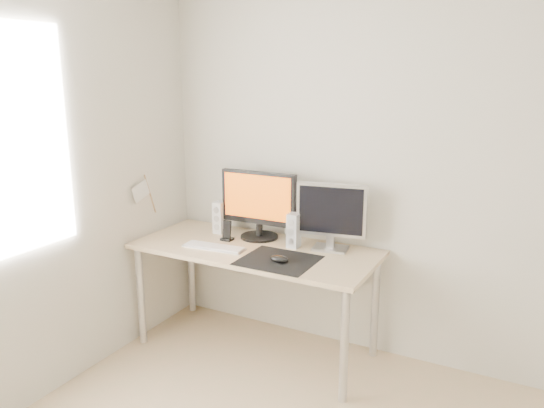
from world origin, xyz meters
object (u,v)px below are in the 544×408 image
(mouse, at_px, (279,259))
(keyboard, at_px, (214,247))
(main_monitor, at_px, (259,202))
(second_monitor, at_px, (331,213))
(speaker_right, at_px, (294,231))
(desk, at_px, (255,259))
(phone_dock, at_px, (227,234))
(speaker_left, at_px, (220,217))

(mouse, xyz_separation_m, keyboard, (-0.50, 0.04, -0.02))
(mouse, relative_size, main_monitor, 0.21)
(second_monitor, xyz_separation_m, keyboard, (-0.68, -0.33, -0.23))
(speaker_right, relative_size, keyboard, 0.53)
(desk, xyz_separation_m, speaker_right, (0.22, 0.12, 0.19))
(desk, bearing_deg, mouse, -33.79)
(second_monitor, relative_size, phone_dock, 3.27)
(main_monitor, height_order, second_monitor, main_monitor)
(speaker_left, height_order, keyboard, speaker_left)
(mouse, distance_m, desk, 0.34)
(main_monitor, distance_m, keyboard, 0.43)
(mouse, distance_m, speaker_left, 0.74)
(second_monitor, bearing_deg, keyboard, -154.28)
(second_monitor, relative_size, keyboard, 1.05)
(mouse, relative_size, speaker_left, 0.52)
(mouse, bearing_deg, phone_dock, 156.31)
(desk, bearing_deg, phone_dock, 169.86)
(speaker_right, xyz_separation_m, keyboard, (-0.45, -0.26, -0.11))
(main_monitor, xyz_separation_m, second_monitor, (0.53, 0.00, -0.01))
(keyboard, bearing_deg, phone_dock, 94.39)
(second_monitor, xyz_separation_m, phone_dock, (-0.69, -0.15, -0.20))
(speaker_left, distance_m, speaker_right, 0.60)
(main_monitor, distance_m, speaker_left, 0.34)
(desk, bearing_deg, keyboard, -148.78)
(speaker_right, xyz_separation_m, phone_dock, (-0.46, -0.08, -0.07))
(second_monitor, height_order, speaker_right, second_monitor)
(speaker_right, bearing_deg, desk, -151.60)
(desk, bearing_deg, main_monitor, 111.47)
(speaker_right, bearing_deg, second_monitor, 16.82)
(desk, relative_size, keyboard, 3.74)
(second_monitor, bearing_deg, phone_dock, -168.01)
(speaker_left, relative_size, speaker_right, 1.00)
(desk, distance_m, speaker_left, 0.45)
(mouse, distance_m, main_monitor, 0.55)
(mouse, bearing_deg, speaker_left, 151.97)
(mouse, relative_size, phone_dock, 0.85)
(keyboard, bearing_deg, desk, 31.22)
(main_monitor, bearing_deg, speaker_right, -12.36)
(speaker_right, bearing_deg, speaker_left, 175.86)
(phone_dock, bearing_deg, main_monitor, 40.46)
(speaker_left, relative_size, phone_dock, 1.65)
(mouse, xyz_separation_m, main_monitor, (-0.34, 0.37, 0.23))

